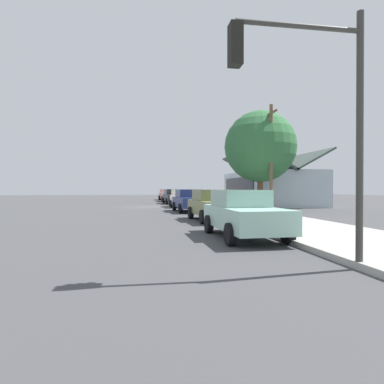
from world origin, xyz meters
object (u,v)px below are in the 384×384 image
Objects in this scene: car_coral at (166,194)px; traffic_light_main at (311,94)px; car_navy at (189,200)px; car_charcoal at (173,196)px; car_olive at (213,205)px; car_ivory at (180,198)px; fire_hydrant_red at (227,208)px; car_seafoam at (243,213)px; shade_tree at (260,147)px; car_skyblue at (169,195)px; utility_pole_wooden at (271,156)px.

car_coral is 0.91× the size of traffic_light_main.
car_charcoal is at bearing 176.86° from car_navy.
car_olive is at bearing -0.59° from car_navy.
car_ivory is 6.36× the size of fire_hydrant_red.
car_seafoam is 14.95m from shade_tree.
car_coral is 1.02× the size of car_skyblue.
car_coral is 1.04× the size of car_navy.
car_coral and car_navy have the same top height.
car_olive is 5.82m from car_seafoam.
shade_tree reaches higher than car_seafoam.
car_olive is 0.60× the size of utility_pole_wooden.
traffic_light_main reaches higher than car_charcoal.
car_coral is 1.05× the size of car_ivory.
shade_tree is (24.32, 5.38, 4.03)m from car_coral.
traffic_light_main reaches higher than car_ivory.
car_ivory is at bearing -144.67° from utility_pole_wooden.
car_seafoam is at bearing 2.08° from car_ivory.
fire_hydrant_red is (3.21, -4.00, -3.43)m from utility_pole_wooden.
car_coral is 42.17m from traffic_light_main.
car_ivory is 1.00× the size of car_olive.
car_navy is at bearing -161.45° from fire_hydrant_red.
car_skyblue is 19.34m from shade_tree.
car_ivory is 12.88m from car_olive.
car_skyblue and car_navy have the same top height.
car_seafoam is at bearing -2.82° from car_charcoal.
traffic_light_main is at bearing 0.24° from car_coral.
car_ivory is 9.90m from utility_pole_wooden.
car_charcoal and car_olive have the same top height.
car_charcoal is 15.43m from utility_pole_wooden.
car_olive and car_seafoam have the same top height.
shade_tree reaches higher than fire_hydrant_red.
car_navy reaches higher than fire_hydrant_red.
car_skyblue is at bearing 177.14° from car_olive.
car_coral is 37.57m from car_seafoam.
car_seafoam is (37.57, -0.26, -0.00)m from car_coral.
car_skyblue is 21.27m from utility_pole_wooden.
utility_pole_wooden is (-15.54, 5.66, 0.44)m from traffic_light_main.
car_skyblue and car_seafoam have the same top height.
car_charcoal is 19.30m from car_olive.
car_coral is at bearing 179.56° from traffic_light_main.
fire_hydrant_red is (-2.00, 1.31, -0.32)m from car_olive.
shade_tree is 2.41m from utility_pole_wooden.
car_charcoal is at bearing -158.75° from utility_pole_wooden.
car_coral is 27.25m from utility_pole_wooden.
shade_tree is 10.67× the size of fire_hydrant_red.
shade_tree reaches higher than car_skyblue.
car_skyblue is 6.57× the size of fire_hydrant_red.
fire_hydrant_red is at bearing 15.80° from car_navy.
traffic_light_main is at bearing 2.01° from car_ivory.
car_coral and car_ivory have the same top height.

